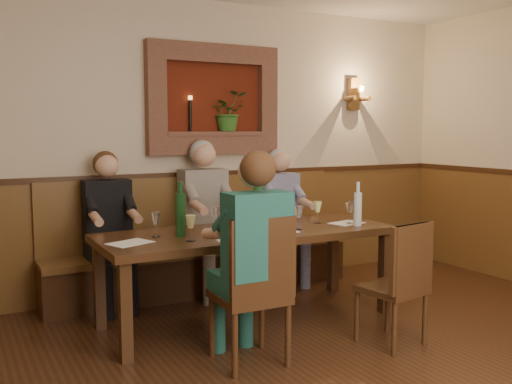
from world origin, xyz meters
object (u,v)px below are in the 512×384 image
Objects in this scene: person_bench_mid at (207,231)px; wine_bottle_green_a at (258,206)px; person_bench_left at (111,245)px; water_bottle at (358,208)px; bench at (203,258)px; spittoon_bucket at (249,216)px; chair_near_left at (250,320)px; person_chair_front at (251,277)px; wine_bottle_green_b at (181,214)px; chair_near_right at (393,309)px; person_bench_right at (283,229)px; dining_table at (248,239)px.

person_bench_mid is 3.22× the size of wine_bottle_green_a.
water_bottle is (1.82, -1.09, 0.34)m from person_bench_left.
bench is 13.53× the size of spittoon_bucket.
chair_near_left is at bearing -103.67° from person_bench_mid.
person_bench_left reaches higher than bench.
person_chair_front is 0.87m from wine_bottle_green_b.
chair_near_left is 1.02m from wine_bottle_green_b.
bench is 2.18× the size of person_bench_left.
person_chair_front is at bearing -158.09° from water_bottle.
person_bench_mid is at bearing 78.35° from chair_near_left.
person_bench_left reaches higher than water_bottle.
wine_bottle_green_b is at bearing 133.11° from chair_near_right.
person_chair_front is at bearing -127.09° from person_bench_right.
chair_near_right is at bearing -48.63° from person_bench_left.
dining_table is at bearing -179.13° from wine_bottle_green_a.
person_chair_front reaches higher than chair_near_right.
dining_table is 10.82× the size of spittoon_bucket.
dining_table is at bearing 164.40° from water_bottle.
person_chair_front reaches higher than person_bench_left.
wine_bottle_green_b is (-0.19, 0.78, 0.33)m from person_chair_front.
person_bench_right reaches higher than bench.
chair_near_right is 0.62× the size of person_bench_mid.
chair_near_left reaches higher than dining_table.
chair_near_right is 1.32m from wine_bottle_green_a.
water_bottle reaches higher than spittoon_bucket.
water_bottle is at bearing -52.74° from bench.
wine_bottle_green_a is (0.49, 0.78, 0.65)m from chair_near_left.
dining_table is 1.75× the size of person_bench_left.
bench is (0.00, 0.94, -0.35)m from dining_table.
person_chair_front is 3.41× the size of wine_bottle_green_b.
chair_near_left is 2.23× the size of wine_bottle_green_a.
bench reaches higher than chair_near_right.
bench is 1.78m from person_chair_front.
water_bottle is (0.81, -0.26, -0.04)m from wine_bottle_green_a.
chair_near_left is 2.04m from person_bench_right.
wine_bottle_green_b is at bearing 105.36° from chair_near_left.
person_chair_front reaches higher than bench.
chair_near_right is 2.17× the size of wine_bottle_green_b.
person_bench_right is (0.15, 1.81, 0.30)m from chair_near_right.
bench is at bearing 100.55° from chair_near_right.
person_bench_right is (0.83, 0.00, -0.04)m from person_bench_mid.
person_bench_mid is at bearing -179.79° from person_bench_right.
person_bench_mid reaches higher than chair_near_right.
dining_table is 5.72× the size of wine_bottle_green_b.
water_bottle is at bearing -31.02° from person_bench_left.
person_bench_left is 3.69× the size of water_bottle.
dining_table is at bearing -134.80° from person_bench_right.
person_bench_mid is 3.92× the size of water_bottle.
water_bottle is at bearing -16.44° from spittoon_bucket.
person_bench_mid reaches higher than person_chair_front.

